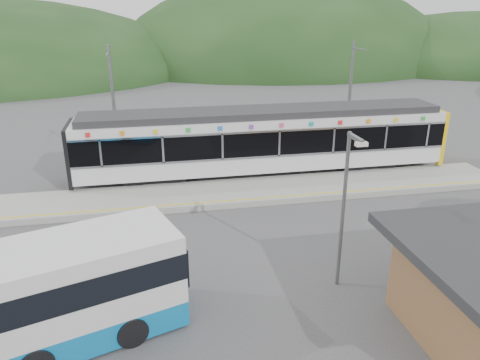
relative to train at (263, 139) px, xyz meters
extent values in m
plane|color=#4C4C4F|center=(-0.98, -6.00, -2.06)|extent=(120.00, 120.00, 0.00)
ellipsoid|color=#1E3D19|center=(15.02, 48.00, -2.06)|extent=(52.00, 39.00, 26.00)
ellipsoid|color=#1E3D19|center=(44.02, 42.00, -2.06)|extent=(44.00, 33.00, 16.00)
cube|color=#9E9E99|center=(-0.98, -2.70, -1.91)|extent=(26.00, 3.20, 0.30)
cube|color=yellow|center=(-0.98, -4.00, -1.76)|extent=(26.00, 0.10, 0.01)
cube|color=black|center=(-6.02, 0.00, -1.76)|extent=(3.20, 2.20, 0.56)
cube|color=black|center=(5.98, 0.00, -1.76)|extent=(3.20, 2.20, 0.56)
cube|color=silver|center=(-0.02, 0.00, -1.02)|extent=(20.00, 2.90, 0.92)
cube|color=black|center=(-0.02, 0.00, 0.16)|extent=(20.00, 2.96, 1.45)
cube|color=silver|center=(-0.02, -1.50, -0.51)|extent=(20.00, 0.05, 0.10)
cube|color=silver|center=(-0.02, -1.50, 0.84)|extent=(20.00, 0.05, 0.10)
cube|color=silver|center=(-0.02, 0.00, 1.11)|extent=(20.00, 2.90, 0.45)
cube|color=#2D2D30|center=(-0.02, 0.00, 1.52)|extent=(19.40, 2.50, 0.36)
cube|color=yellow|center=(10.10, 0.00, -0.16)|extent=(0.24, 2.92, 3.00)
cube|color=black|center=(-10.12, 0.00, -0.16)|extent=(0.20, 2.92, 3.00)
cube|color=silver|center=(-8.52, -1.50, 0.16)|extent=(0.10, 0.05, 1.35)
cube|color=silver|center=(-5.52, -1.50, 0.16)|extent=(0.10, 0.05, 1.35)
cube|color=silver|center=(-2.52, -1.50, 0.16)|extent=(0.10, 0.05, 1.35)
cube|color=silver|center=(0.48, -1.50, 0.16)|extent=(0.10, 0.05, 1.35)
cube|color=silver|center=(3.48, -1.50, 0.16)|extent=(0.10, 0.05, 1.35)
cube|color=silver|center=(6.48, -1.50, 0.16)|extent=(0.10, 0.05, 1.35)
cube|color=silver|center=(8.98, -1.50, 0.16)|extent=(0.10, 0.05, 1.35)
cube|color=red|center=(-9.02, -1.49, 1.12)|extent=(0.22, 0.04, 0.22)
cube|color=orange|center=(-7.42, -1.49, 1.12)|extent=(0.22, 0.04, 0.22)
cube|color=yellow|center=(-5.82, -1.49, 1.12)|extent=(0.22, 0.04, 0.22)
cube|color=green|center=(-4.22, -1.49, 1.12)|extent=(0.22, 0.04, 0.22)
cube|color=blue|center=(-2.62, -1.49, 1.12)|extent=(0.22, 0.04, 0.22)
cube|color=purple|center=(-1.02, -1.49, 1.12)|extent=(0.22, 0.04, 0.22)
cube|color=#E54C8C|center=(0.58, -1.49, 1.12)|extent=(0.22, 0.04, 0.22)
cube|color=#19A5A5|center=(2.18, -1.49, 1.12)|extent=(0.22, 0.04, 0.22)
cube|color=red|center=(3.78, -1.49, 1.12)|extent=(0.22, 0.04, 0.22)
cube|color=orange|center=(5.38, -1.49, 1.12)|extent=(0.22, 0.04, 0.22)
cube|color=yellow|center=(6.98, -1.49, 1.12)|extent=(0.22, 0.04, 0.22)
cube|color=green|center=(8.58, -1.49, 1.12)|extent=(0.22, 0.04, 0.22)
cylinder|color=slate|center=(-7.98, 2.60, 1.44)|extent=(0.18, 0.18, 7.00)
cube|color=slate|center=(-7.98, 1.80, 4.54)|extent=(0.08, 1.80, 0.08)
cylinder|color=slate|center=(6.02, 2.60, 1.44)|extent=(0.18, 0.18, 7.00)
cube|color=slate|center=(6.02, 1.80, 4.54)|extent=(0.08, 1.80, 0.08)
cylinder|color=black|center=(-9.69, -12.65, -1.61)|extent=(1.69, 2.78, 0.90)
cylinder|color=black|center=(-7.32, -11.86, -1.61)|extent=(1.69, 2.78, 0.90)
cylinder|color=slate|center=(-0.10, -11.17, 0.64)|extent=(0.12, 0.12, 5.41)
cube|color=slate|center=(-0.10, -11.57, 3.25)|extent=(0.14, 0.90, 0.12)
cube|color=silver|center=(-0.10, -11.98, 3.18)|extent=(0.35, 0.19, 0.12)
camera|label=1|loc=(-6.04, -24.08, 7.01)|focal=35.00mm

